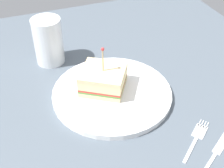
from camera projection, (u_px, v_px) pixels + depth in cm
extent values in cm
cube|color=#4C5660|center=(112.00, 99.00, 68.11)|extent=(93.06, 93.06, 2.00)
cylinder|color=white|center=(112.00, 93.00, 67.09)|extent=(25.91, 25.91, 1.24)
cube|color=beige|center=(103.00, 86.00, 67.25)|extent=(12.04, 12.23, 1.10)
cube|color=#478438|center=(103.00, 83.00, 66.78)|extent=(12.04, 12.23, 0.40)
cube|color=red|center=(103.00, 82.00, 66.50)|extent=(12.04, 12.23, 0.50)
cube|color=#EFE093|center=(103.00, 78.00, 65.83)|extent=(12.04, 12.23, 1.63)
cube|color=beige|center=(103.00, 73.00, 64.97)|extent=(12.04, 12.23, 1.10)
cylinder|color=tan|center=(103.00, 61.00, 63.13)|extent=(0.30, 0.30, 5.83)
sphere|color=red|center=(103.00, 49.00, 61.30)|extent=(0.70, 0.70, 0.70)
cylinder|color=silver|center=(49.00, 47.00, 75.36)|extent=(6.17, 6.17, 8.01)
cylinder|color=white|center=(48.00, 41.00, 74.25)|extent=(7.01, 7.01, 11.55)
cube|color=silver|center=(191.00, 149.00, 55.63)|extent=(4.67, 5.68, 0.35)
cube|color=silver|center=(200.00, 131.00, 59.09)|extent=(3.96, 4.19, 0.35)
cube|color=silver|center=(207.00, 125.00, 60.26)|extent=(1.38, 1.68, 0.35)
cube|color=silver|center=(205.00, 124.00, 60.46)|extent=(1.38, 1.68, 0.35)
cube|color=silver|center=(202.00, 124.00, 60.66)|extent=(1.38, 1.68, 0.35)
cube|color=silver|center=(200.00, 123.00, 60.86)|extent=(1.38, 1.68, 0.35)
cube|color=silver|center=(212.00, 160.00, 53.86)|extent=(4.27, 6.35, 0.35)
cube|color=silver|center=(223.00, 141.00, 57.17)|extent=(4.97, 6.74, 0.24)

